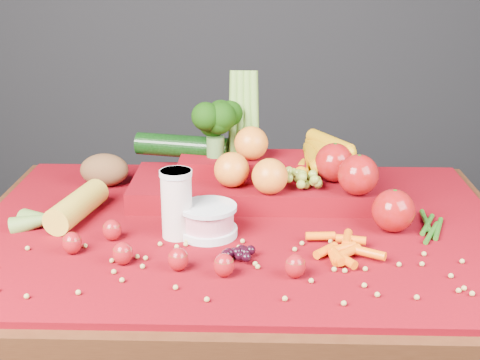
{
  "coord_description": "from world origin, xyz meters",
  "views": [
    {
      "loc": [
        0.04,
        -1.23,
        1.3
      ],
      "look_at": [
        0.0,
        0.02,
        0.85
      ],
      "focal_mm": 50.0,
      "sensor_mm": 36.0,
      "label": 1
    }
  ],
  "objects_px": {
    "milk_glass": "(177,201)",
    "yogurt_bowl": "(208,219)",
    "table": "(240,272)",
    "produce_mound": "(265,172)"
  },
  "relations": [
    {
      "from": "produce_mound",
      "to": "yogurt_bowl",
      "type": "bearing_deg",
      "value": -118.72
    },
    {
      "from": "table",
      "to": "yogurt_bowl",
      "type": "height_order",
      "value": "yogurt_bowl"
    },
    {
      "from": "milk_glass",
      "to": "yogurt_bowl",
      "type": "relative_size",
      "value": 1.19
    },
    {
      "from": "table",
      "to": "produce_mound",
      "type": "xyz_separation_m",
      "value": [
        0.05,
        0.15,
        0.17
      ]
    },
    {
      "from": "table",
      "to": "milk_glass",
      "type": "relative_size",
      "value": 8.23
    },
    {
      "from": "table",
      "to": "produce_mound",
      "type": "height_order",
      "value": "produce_mound"
    },
    {
      "from": "yogurt_bowl",
      "to": "table",
      "type": "bearing_deg",
      "value": 41.08
    },
    {
      "from": "table",
      "to": "yogurt_bowl",
      "type": "bearing_deg",
      "value": -138.92
    },
    {
      "from": "table",
      "to": "yogurt_bowl",
      "type": "distance_m",
      "value": 0.16
    },
    {
      "from": "yogurt_bowl",
      "to": "produce_mound",
      "type": "bearing_deg",
      "value": 61.28
    }
  ]
}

